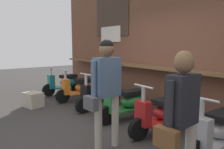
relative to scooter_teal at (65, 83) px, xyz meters
The scene contains 11 objects.
ground_plane 3.82m from the scooter_teal, 16.53° to the right, with size 26.18×26.18×0.00m, color #383533.
market_stall_facade 4.04m from the scooter_teal, 14.42° to the left, with size 9.35×0.61×3.72m.
scooter_teal is the anchor object (origin of this frame).
scooter_orange 1.07m from the scooter_teal, ahead, with size 0.48×1.40×0.97m.
scooter_black 2.15m from the scooter_teal, ahead, with size 0.50×1.40×0.97m.
scooter_green 3.18m from the scooter_teal, ahead, with size 0.46×1.40×0.97m.
scooter_red 4.15m from the scooter_teal, ahead, with size 0.48×1.40×0.97m.
scooter_silver 5.21m from the scooter_teal, ahead, with size 0.46×1.40×0.97m.
shopper_with_handbag 5.51m from the scooter_teal, 12.30° to the right, with size 0.29×0.64×1.60m.
shopper_passing 4.23m from the scooter_teal, 16.60° to the right, with size 0.29×0.67×1.74m.
merchandise_crate 1.64m from the scooter_teal, 56.98° to the right, with size 0.48×0.38×0.39m, color #B2A899.
Camera 1 is at (3.06, -2.07, 1.66)m, focal length 34.90 mm.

